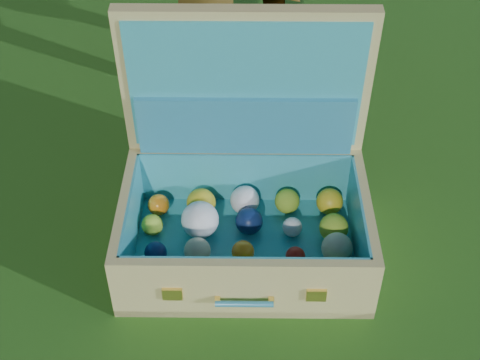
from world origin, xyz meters
The scene contains 2 objects.
ground centered at (0.00, 0.00, 0.00)m, with size 60.00×60.00×0.00m, color #215114.
suitcase centered at (0.19, 0.04, 0.18)m, with size 0.73×0.58×0.64m.
Camera 1 is at (-0.02, -1.28, 1.39)m, focal length 50.00 mm.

